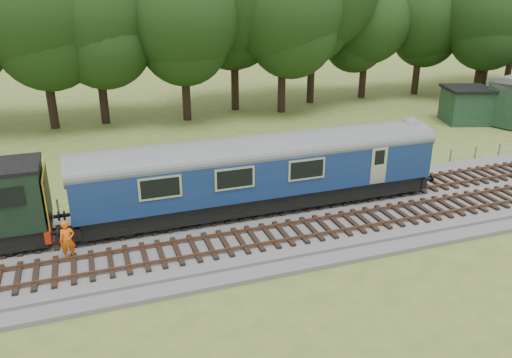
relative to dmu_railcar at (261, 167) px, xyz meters
name	(u,v)px	position (x,y,z in m)	size (l,w,h in m)	color
ground	(348,214)	(4.22, -1.40, -2.61)	(120.00, 120.00, 0.00)	#4C6625
ballast	(348,211)	(4.22, -1.40, -2.43)	(70.00, 7.00, 0.35)	#4C4C4F
track_north	(335,196)	(4.22, 0.00, -2.19)	(67.20, 2.40, 0.21)	black
track_south	(364,220)	(4.22, -3.00, -2.19)	(67.20, 2.40, 0.21)	black
fence	(310,183)	(4.22, 3.10, -2.61)	(64.00, 0.12, 1.00)	#6B6054
tree_line	(228,114)	(4.22, 20.60, -2.61)	(70.00, 8.00, 18.00)	black
dmu_railcar	(261,167)	(0.00, 0.00, 0.00)	(18.05, 2.86, 3.88)	black
worker	(67,240)	(-9.23, -2.00, -1.40)	(0.62, 0.41, 1.70)	#F45E0C
shed	(466,105)	(22.38, 11.39, -1.10)	(4.55, 4.55, 2.96)	#16311F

